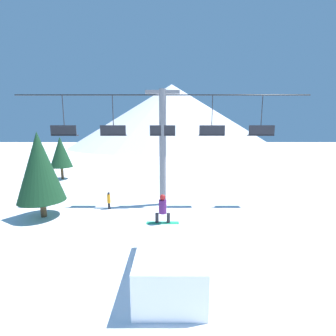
{
  "coord_description": "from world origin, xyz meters",
  "views": [
    {
      "loc": [
        -1.31,
        -6.88,
        5.38
      ],
      "look_at": [
        -1.26,
        6.07,
        3.29
      ],
      "focal_mm": 24.0,
      "sensor_mm": 36.0,
      "label": 1
    }
  ],
  "objects_px": {
    "snow_ramp": "(169,257)",
    "pine_tree_near": "(38,167)",
    "snowboarder": "(162,209)",
    "distant_skier": "(108,200)"
  },
  "relations": [
    {
      "from": "snow_ramp",
      "to": "snowboarder",
      "type": "distance_m",
      "value": 1.99
    },
    {
      "from": "pine_tree_near",
      "to": "distant_skier",
      "type": "distance_m",
      "value": 4.81
    },
    {
      "from": "snow_ramp",
      "to": "snowboarder",
      "type": "relative_size",
      "value": 3.12
    },
    {
      "from": "snowboarder",
      "to": "pine_tree_near",
      "type": "height_order",
      "value": "pine_tree_near"
    },
    {
      "from": "snowboarder",
      "to": "pine_tree_near",
      "type": "relative_size",
      "value": 0.26
    },
    {
      "from": "snowboarder",
      "to": "distant_skier",
      "type": "height_order",
      "value": "snowboarder"
    },
    {
      "from": "snow_ramp",
      "to": "pine_tree_near",
      "type": "distance_m",
      "value": 10.28
    },
    {
      "from": "pine_tree_near",
      "to": "snowboarder",
      "type": "bearing_deg",
      "value": -30.44
    },
    {
      "from": "snow_ramp",
      "to": "pine_tree_near",
      "type": "relative_size",
      "value": 0.81
    },
    {
      "from": "pine_tree_near",
      "to": "distant_skier",
      "type": "xyz_separation_m",
      "value": [
        3.81,
        1.45,
        -2.55
      ]
    }
  ]
}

